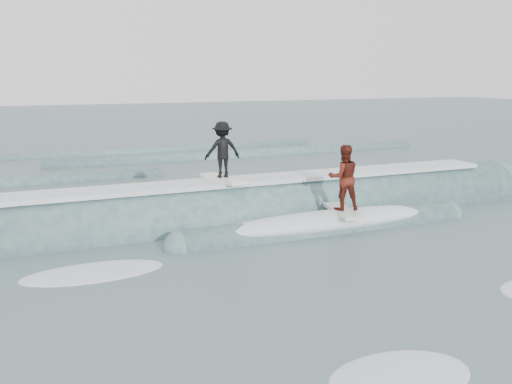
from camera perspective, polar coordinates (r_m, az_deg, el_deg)
name	(u,v)px	position (r m, az deg, el deg)	size (l,w,h in m)	color
ground	(319,265)	(14.06, 6.31, -7.32)	(160.00, 160.00, 0.00)	#3B4E56
breaking_wave	(252,220)	(18.08, -0.44, -2.80)	(23.28, 4.05, 2.54)	#355659
surfer_black	(222,152)	(17.55, -3.38, 4.02)	(1.14, 2.07, 1.82)	white
surfer_red	(344,180)	(17.02, 8.75, 1.20)	(1.09, 2.07, 2.04)	silver
whitewater	(219,303)	(11.82, -3.73, -11.04)	(14.34, 8.36, 0.10)	white
far_swells	(128,165)	(30.01, -12.66, 2.67)	(39.06, 8.65, 0.80)	#355659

